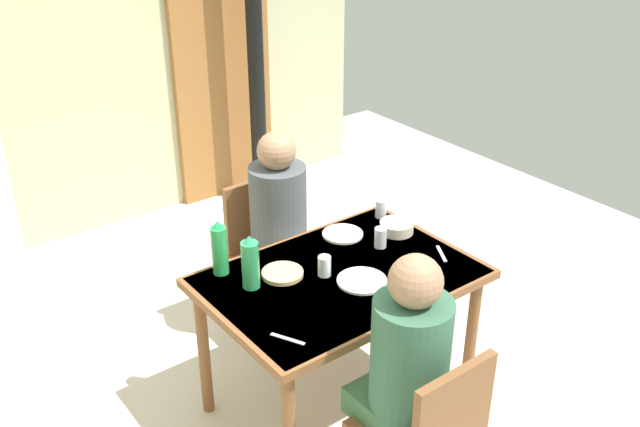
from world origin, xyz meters
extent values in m
plane|color=beige|center=(0.00, 0.00, 0.00)|extent=(6.46, 6.46, 0.00)
cube|color=beige|center=(0.00, 2.49, 1.26)|extent=(4.50, 0.10, 2.52)
cube|color=#9E6532|center=(1.06, 2.41, 1.00)|extent=(0.80, 0.05, 2.00)
cylinder|color=black|center=(1.18, 2.14, 1.26)|extent=(0.12, 0.12, 2.52)
cube|color=brown|center=(0.20, -0.07, 0.73)|extent=(1.22, 0.84, 0.04)
cube|color=#E29B8C|center=(0.20, -0.07, 0.75)|extent=(1.17, 0.81, 0.00)
cylinder|color=brown|center=(0.74, -0.42, 0.36)|extent=(0.06, 0.06, 0.71)
cylinder|color=brown|center=(-0.34, 0.29, 0.36)|extent=(0.06, 0.06, 0.71)
cylinder|color=brown|center=(0.74, 0.29, 0.36)|extent=(0.06, 0.06, 0.71)
cube|color=brown|center=(0.02, -0.95, 0.66)|extent=(0.38, 0.04, 0.42)
cube|color=brown|center=(0.31, 0.64, 0.45)|extent=(0.40, 0.40, 0.04)
cube|color=brown|center=(0.31, 0.82, 0.66)|extent=(0.38, 0.04, 0.42)
cylinder|color=brown|center=(0.48, 0.47, 0.21)|extent=(0.04, 0.04, 0.41)
cylinder|color=brown|center=(0.14, 0.47, 0.21)|extent=(0.04, 0.04, 0.41)
cylinder|color=brown|center=(0.48, 0.81, 0.21)|extent=(0.04, 0.04, 0.41)
cylinder|color=brown|center=(0.14, 0.81, 0.21)|extent=(0.04, 0.04, 0.41)
cube|color=#3A6643|center=(0.02, -0.61, 0.51)|extent=(0.30, 0.22, 0.12)
cylinder|color=#38664C|center=(0.02, -0.72, 0.77)|extent=(0.30, 0.30, 0.52)
sphere|color=#A87A5B|center=(0.02, -0.72, 1.12)|extent=(0.20, 0.20, 0.20)
cube|color=#425552|center=(0.31, 0.48, 0.51)|extent=(0.30, 0.22, 0.12)
cylinder|color=#4C5156|center=(0.31, 0.59, 0.77)|extent=(0.30, 0.30, 0.52)
sphere|color=#A87A5B|center=(0.31, 0.59, 1.12)|extent=(0.20, 0.20, 0.20)
cylinder|color=green|center=(-0.22, 0.28, 0.87)|extent=(0.07, 0.07, 0.23)
cone|color=#1C9B4E|center=(-0.22, 0.28, 1.00)|extent=(0.05, 0.05, 0.04)
cylinder|color=#309E59|center=(-0.17, 0.09, 0.86)|extent=(0.08, 0.08, 0.22)
cone|color=#279366|center=(-0.17, 0.09, 0.99)|extent=(0.05, 0.05, 0.04)
cylinder|color=#F4DCC4|center=(0.68, 0.08, 0.78)|extent=(0.17, 0.17, 0.05)
cylinder|color=white|center=(0.45, 0.22, 0.76)|extent=(0.20, 0.20, 0.01)
cylinder|color=white|center=(0.24, -0.17, 0.76)|extent=(0.23, 0.23, 0.01)
cylinder|color=silver|center=(0.14, -0.03, 0.80)|extent=(0.06, 0.06, 0.10)
cylinder|color=silver|center=(0.73, 0.25, 0.80)|extent=(0.06, 0.06, 0.10)
cylinder|color=silver|center=(0.52, 0.02, 0.80)|extent=(0.06, 0.06, 0.10)
cylinder|color=#DBB77A|center=(-0.01, 0.09, 0.76)|extent=(0.19, 0.19, 0.02)
cube|color=silver|center=(-0.26, -0.31, 0.75)|extent=(0.08, 0.14, 0.00)
cube|color=silver|center=(0.70, -0.22, 0.75)|extent=(0.09, 0.14, 0.00)
camera|label=1|loc=(-1.54, -2.21, 2.48)|focal=40.21mm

